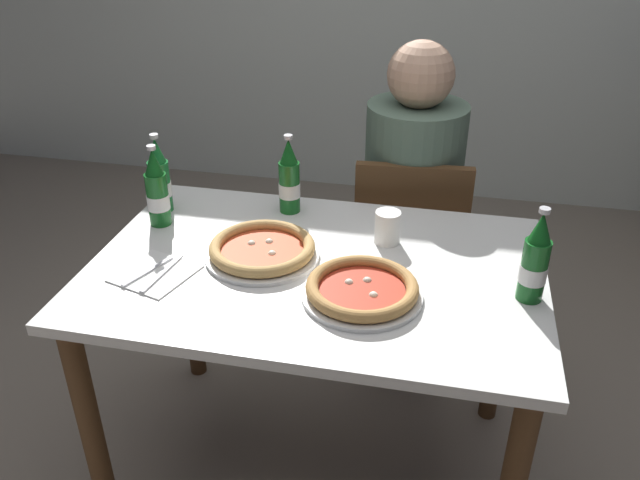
# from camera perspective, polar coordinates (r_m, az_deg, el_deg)

# --- Properties ---
(ground_plane) EXTENTS (8.00, 8.00, 0.00)m
(ground_plane) POSITION_cam_1_polar(r_m,az_deg,el_deg) (2.21, -0.29, -19.08)
(ground_plane) COLOR gray
(dining_table_main) EXTENTS (1.20, 0.80, 0.75)m
(dining_table_main) POSITION_cam_1_polar(r_m,az_deg,el_deg) (1.78, -0.34, -5.39)
(dining_table_main) COLOR silver
(dining_table_main) RESTS_ON ground_plane
(chair_behind_table) EXTENTS (0.43, 0.43, 0.85)m
(chair_behind_table) POSITION_cam_1_polar(r_m,az_deg,el_deg) (2.35, 7.82, -0.73)
(chair_behind_table) COLOR brown
(chair_behind_table) RESTS_ON ground_plane
(diner_seated) EXTENTS (0.34, 0.34, 1.21)m
(diner_seated) POSITION_cam_1_polar(r_m,az_deg,el_deg) (2.35, 7.97, 2.04)
(diner_seated) COLOR #2D3342
(diner_seated) RESTS_ON ground_plane
(pizza_margherita_near) EXTENTS (0.31, 0.31, 0.04)m
(pizza_margherita_near) POSITION_cam_1_polar(r_m,az_deg,el_deg) (1.75, -5.14, -0.85)
(pizza_margherita_near) COLOR white
(pizza_margherita_near) RESTS_ON dining_table_main
(pizza_marinara_far) EXTENTS (0.30, 0.30, 0.04)m
(pizza_marinara_far) POSITION_cam_1_polar(r_m,az_deg,el_deg) (1.59, 3.74, -4.40)
(pizza_marinara_far) COLOR white
(pizza_marinara_far) RESTS_ON dining_table_main
(beer_bottle_left) EXTENTS (0.07, 0.07, 0.25)m
(beer_bottle_left) POSITION_cam_1_polar(r_m,az_deg,el_deg) (2.02, -14.03, 5.26)
(beer_bottle_left) COLOR #196B2D
(beer_bottle_left) RESTS_ON dining_table_main
(beer_bottle_center) EXTENTS (0.07, 0.07, 0.25)m
(beer_bottle_center) POSITION_cam_1_polar(r_m,az_deg,el_deg) (1.96, -2.74, 5.34)
(beer_bottle_center) COLOR #14591E
(beer_bottle_center) RESTS_ON dining_table_main
(beer_bottle_right) EXTENTS (0.07, 0.07, 0.25)m
(beer_bottle_right) POSITION_cam_1_polar(r_m,az_deg,el_deg) (1.94, -14.24, 4.16)
(beer_bottle_right) COLOR #14591E
(beer_bottle_right) RESTS_ON dining_table_main
(beer_bottle_extra) EXTENTS (0.07, 0.07, 0.25)m
(beer_bottle_extra) POSITION_cam_1_polar(r_m,az_deg,el_deg) (1.62, 18.51, -1.85)
(beer_bottle_extra) COLOR #14591E
(beer_bottle_extra) RESTS_ON dining_table_main
(napkin_with_cutlery) EXTENTS (0.22, 0.22, 0.01)m
(napkin_with_cutlery) POSITION_cam_1_polar(r_m,az_deg,el_deg) (1.73, -14.38, -2.87)
(napkin_with_cutlery) COLOR white
(napkin_with_cutlery) RESTS_ON dining_table_main
(paper_cup) EXTENTS (0.07, 0.07, 0.09)m
(paper_cup) POSITION_cam_1_polar(r_m,az_deg,el_deg) (1.81, 6.00, 1.13)
(paper_cup) COLOR white
(paper_cup) RESTS_ON dining_table_main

